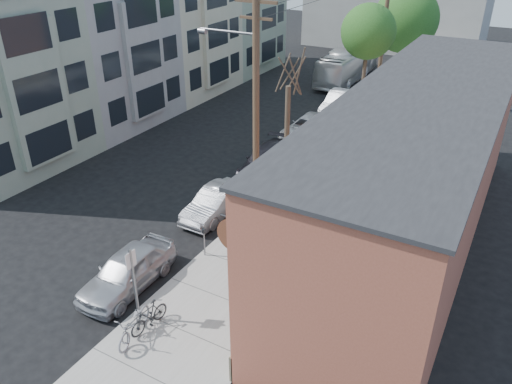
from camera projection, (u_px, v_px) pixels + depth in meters
The scene contains 26 objects.
ground at pixel (163, 241), 21.23m from camera, with size 120.00×120.00×0.00m, color black.
sidewalk at pixel (348, 164), 27.81m from camera, with size 4.50×58.00×0.15m, color #A9A39C.
cafe_building at pixel (416, 172), 19.63m from camera, with size 6.60×20.20×6.61m.
apartment_row at pixel (149, 43), 34.90m from camera, with size 6.30×32.00×9.00m.
sign_post at pixel (134, 278), 16.10m from camera, with size 0.07×0.45×2.80m.
parking_meter_near at pixel (204, 238), 19.68m from camera, with size 0.14×0.14×1.24m.
parking_meter_far at pixel (295, 160), 26.13m from camera, with size 0.14×0.14×1.24m.
utility_pole_near at pixel (255, 103), 20.47m from camera, with size 3.57×0.28×10.00m.
utility_pole_far at pixel (384, 31), 34.38m from camera, with size 1.80×0.28×10.00m.
tree_bare at pixel (287, 143), 23.28m from camera, with size 0.24×0.24×5.44m.
tree_leafy_mid at pixel (368, 32), 30.22m from camera, with size 3.33×3.33×7.62m.
tree_leafy_far at pixel (406, 20), 37.56m from camera, with size 4.92×4.92×7.77m.
patio_chair_a at pixel (254, 322), 16.11m from camera, with size 0.50×0.50×0.88m, color #12432B, non-canonical shape.
patio_chair_b at pixel (267, 310), 16.59m from camera, with size 0.50×0.50×0.88m, color #12432B, non-canonical shape.
patron_grey at pixel (247, 289), 16.96m from camera, with size 0.59×0.38×1.61m, color gray.
patron_green at pixel (301, 260), 18.41m from camera, with size 0.80×0.62×1.65m, color #2D6628.
cyclist at pixel (255, 248), 19.06m from camera, with size 1.07×0.62×1.66m, color maroon.
cyclist_bike at pixel (255, 255), 19.20m from camera, with size 0.69×1.98×1.04m, color black.
parked_bike_a at pixel (149, 316), 16.27m from camera, with size 0.45×1.59×0.96m, color black.
parked_bike_b at pixel (134, 324), 15.90m from camera, with size 0.69×1.97×1.03m, color gray.
car_0 at pixel (127, 271), 18.24m from camera, with size 1.71×4.26×1.45m, color #B6B7BF.
car_1 at pixel (216, 202), 22.80m from camera, with size 1.40×4.02×1.32m, color #98989F.
car_2 at pixel (267, 161), 26.61m from camera, with size 2.02×4.97×1.44m, color black.
car_3 at pixel (309, 129), 30.82m from camera, with size 2.30×5.00×1.39m, color #9EA1A6.
car_4 at pixel (340, 103), 34.91m from camera, with size 1.67×4.78×1.57m, color #ACAFB4.
bus at pixel (348, 64), 42.15m from camera, with size 2.28×9.76×2.72m, color silver.
Camera 1 is at (12.06, -13.49, 11.96)m, focal length 35.00 mm.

